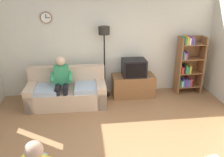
# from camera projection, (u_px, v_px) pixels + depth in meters

# --- Properties ---
(ground_plane) EXTENTS (12.00, 12.00, 0.00)m
(ground_plane) POSITION_uv_depth(u_px,v_px,m) (124.00, 150.00, 4.25)
(ground_plane) COLOR #8C603D
(back_wall_assembly) EXTENTS (6.20, 0.17, 2.70)m
(back_wall_assembly) POSITION_uv_depth(u_px,v_px,m) (108.00, 43.00, 6.22)
(back_wall_assembly) COLOR beige
(back_wall_assembly) RESTS_ON ground_plane
(couch) EXTENTS (1.91, 0.89, 0.90)m
(couch) POSITION_uv_depth(u_px,v_px,m) (67.00, 92.00, 5.82)
(couch) COLOR tan
(couch) RESTS_ON ground_plane
(tv_stand) EXTENTS (1.10, 0.56, 0.58)m
(tv_stand) POSITION_uv_depth(u_px,v_px,m) (133.00, 85.00, 6.30)
(tv_stand) COLOR brown
(tv_stand) RESTS_ON ground_plane
(tv) EXTENTS (0.60, 0.49, 0.44)m
(tv) POSITION_uv_depth(u_px,v_px,m) (134.00, 68.00, 6.09)
(tv) COLOR black
(tv) RESTS_ON tv_stand
(bookshelf) EXTENTS (0.68, 0.36, 1.58)m
(bookshelf) POSITION_uv_depth(u_px,v_px,m) (188.00, 65.00, 6.34)
(bookshelf) COLOR brown
(bookshelf) RESTS_ON ground_plane
(floor_lamp) EXTENTS (0.28, 0.28, 1.85)m
(floor_lamp) POSITION_uv_depth(u_px,v_px,m) (104.00, 42.00, 5.88)
(floor_lamp) COLOR black
(floor_lamp) RESTS_ON ground_plane
(person_on_couch) EXTENTS (0.51, 0.54, 1.24)m
(person_on_couch) POSITION_uv_depth(u_px,v_px,m) (61.00, 80.00, 5.57)
(person_on_couch) COLOR #338C59
(person_on_couch) RESTS_ON ground_plane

